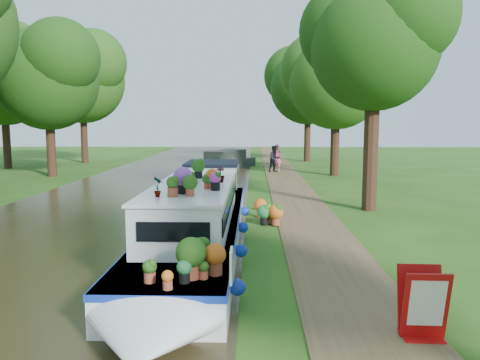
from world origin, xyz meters
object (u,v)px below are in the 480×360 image
at_px(plant_boat, 196,221).
at_px(pedestrian_dark, 275,159).
at_px(pedestrian_pink, 277,158).
at_px(sandwich_board, 423,306).
at_px(second_boat, 226,162).

bearing_deg(plant_boat, pedestrian_dark, 81.49).
distance_m(pedestrian_pink, pedestrian_dark, 0.40).
distance_m(plant_boat, sandwich_board, 6.45).
relative_size(plant_boat, second_boat, 1.78).
distance_m(plant_boat, pedestrian_dark, 20.16).
bearing_deg(pedestrian_pink, second_boat, 166.61).
distance_m(sandwich_board, pedestrian_pink, 25.21).
xyz_separation_m(sandwich_board, pedestrian_pink, (-1.04, 25.18, 0.43)).
xyz_separation_m(plant_boat, second_boat, (-0.50, 22.02, -0.29)).
relative_size(pedestrian_pink, pedestrian_dark, 1.04).
relative_size(sandwich_board, pedestrian_pink, 0.60).
distance_m(plant_boat, pedestrian_pink, 20.54).
relative_size(second_boat, pedestrian_dark, 4.22).
relative_size(plant_boat, pedestrian_pink, 7.24).
height_order(plant_boat, sandwich_board, plant_boat).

